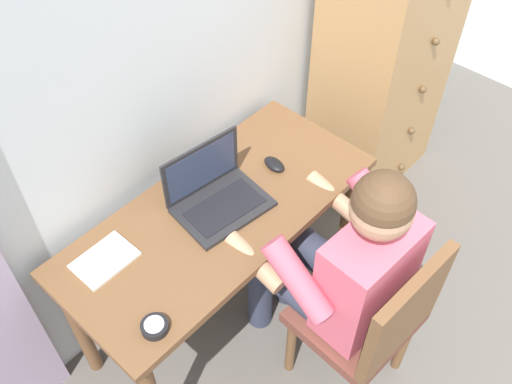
{
  "coord_description": "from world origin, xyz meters",
  "views": [
    {
      "loc": [
        -1.26,
        0.81,
        2.35
      ],
      "look_at": [
        -0.23,
        1.75,
        0.82
      ],
      "focal_mm": 39.75,
      "sensor_mm": 36.0,
      "label": 1
    }
  ],
  "objects": [
    {
      "name": "computer_mouse",
      "position": [
        -0.01,
        1.85,
        0.73
      ],
      "size": [
        0.07,
        0.11,
        0.03
      ],
      "primitive_type": "ellipsoid",
      "rotation": [
        0.0,
        0.0,
        -0.12
      ],
      "color": "black",
      "rests_on": "desk"
    },
    {
      "name": "desk_clock",
      "position": [
        -0.82,
        1.65,
        0.73
      ],
      "size": [
        0.09,
        0.09,
        0.03
      ],
      "color": "black",
      "rests_on": "desk"
    },
    {
      "name": "dresser",
      "position": [
        0.91,
        1.92,
        0.67
      ],
      "size": [
        0.65,
        0.46,
        1.33
      ],
      "color": "tan",
      "rests_on": "ground_plane"
    },
    {
      "name": "chair",
      "position": [
        -0.19,
        1.2,
        0.49
      ],
      "size": [
        0.44,
        0.42,
        0.87
      ],
      "color": "brown",
      "rests_on": "ground_plane"
    },
    {
      "name": "wall_back",
      "position": [
        0.0,
        2.2,
        1.25
      ],
      "size": [
        4.8,
        0.05,
        2.5
      ],
      "primitive_type": "cube",
      "color": "silver",
      "rests_on": "ground_plane"
    },
    {
      "name": "notebook_pad",
      "position": [
        -0.76,
        1.98,
        0.72
      ],
      "size": [
        0.21,
        0.15,
        0.01
      ],
      "primitive_type": "cube",
      "rotation": [
        0.0,
        0.0,
        0.01
      ],
      "color": "silver",
      "rests_on": "desk"
    },
    {
      "name": "desk",
      "position": [
        -0.33,
        1.85,
        0.61
      ],
      "size": [
        1.28,
        0.57,
        0.72
      ],
      "color": "brown",
      "rests_on": "ground_plane"
    },
    {
      "name": "laptop",
      "position": [
        -0.31,
        1.88,
        0.77
      ],
      "size": [
        0.37,
        0.29,
        0.24
      ],
      "color": "#232326",
      "rests_on": "desk"
    },
    {
      "name": "person_seated",
      "position": [
        -0.19,
        1.38,
        0.67
      ],
      "size": [
        0.55,
        0.6,
        1.19
      ],
      "color": "#33384C",
      "rests_on": "ground_plane"
    }
  ]
}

